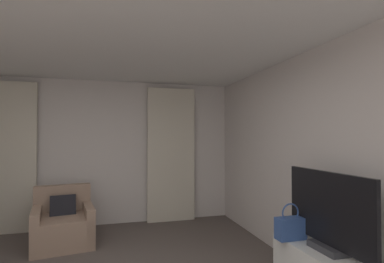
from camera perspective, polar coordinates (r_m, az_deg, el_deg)
wall_window at (r=5.62m, az=-18.22°, el=-3.86°), size 5.12×0.06×2.60m
wall_right at (r=3.44m, az=25.87°, el=-5.66°), size 0.06×6.12×2.60m
ceiling at (r=2.79m, az=-21.21°, el=21.04°), size 5.12×6.12×0.06m
curtain_left_panel at (r=5.73m, az=-32.21°, el=-4.21°), size 0.90×0.06×2.50m
curtain_right_panel at (r=5.60m, az=-4.04°, el=-4.43°), size 0.90×0.06×2.50m
armchair at (r=4.92m, az=-23.67°, el=-16.29°), size 0.94×0.95×0.83m
tv_flatscreen at (r=3.08m, az=24.81°, el=-14.14°), size 0.20×1.07×0.73m
handbag_primary at (r=3.34m, az=18.50°, el=-17.17°), size 0.30×0.14×0.37m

